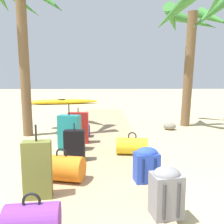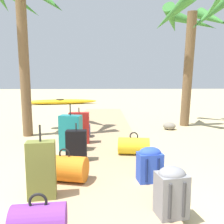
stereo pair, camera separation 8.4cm
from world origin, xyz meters
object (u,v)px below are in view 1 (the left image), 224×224
at_px(duffel_bag_yellow, 132,146).
at_px(duffel_bag_purple, 32,222).
at_px(suitcase_teal, 69,133).
at_px(suitcase_black, 75,145).
at_px(backpack_grey, 166,190).
at_px(duffel_bag_navy, 78,130).
at_px(duffel_bag_orange, 62,168).
at_px(palm_tree_far_right, 193,30).
at_px(suitcase_red, 78,128).
at_px(palm_tree_near_left, 21,3).
at_px(suitcase_olive, 37,170).
at_px(backpack_blue, 147,163).
at_px(kayak, 62,102).

height_order(duffel_bag_yellow, duffel_bag_purple, duffel_bag_purple).
distance_m(suitcase_teal, suitcase_black, 0.66).
distance_m(backpack_grey, duffel_bag_navy, 3.75).
distance_m(duffel_bag_orange, palm_tree_far_right, 5.91).
relative_size(backpack_grey, suitcase_red, 0.66).
height_order(suitcase_teal, palm_tree_near_left, palm_tree_near_left).
height_order(suitcase_black, palm_tree_far_right, palm_tree_far_right).
bearing_deg(duffel_bag_orange, suitcase_olive, -111.70).
xyz_separation_m(duffel_bag_yellow, palm_tree_far_right, (2.11, 2.99, 2.71)).
xyz_separation_m(suitcase_teal, suitcase_black, (0.18, -0.63, -0.08)).
xyz_separation_m(duffel_bag_purple, suitcase_red, (0.03, 3.24, 0.18)).
height_order(backpack_grey, suitcase_black, suitcase_black).
distance_m(duffel_bag_yellow, duffel_bag_orange, 1.61).
xyz_separation_m(backpack_grey, suitcase_olive, (-1.44, 0.42, 0.07)).
relative_size(suitcase_black, suitcase_red, 0.83).
bearing_deg(backpack_grey, suitcase_black, 124.02).
relative_size(duffel_bag_navy, backpack_blue, 1.22).
distance_m(duffel_bag_yellow, palm_tree_near_left, 4.48).
distance_m(backpack_blue, suitcase_red, 2.36).
bearing_deg(suitcase_teal, palm_tree_far_right, 38.93).
bearing_deg(suitcase_red, suitcase_olive, -94.60).
distance_m(suitcase_olive, backpack_blue, 1.45).
bearing_deg(kayak, suitcase_black, -78.32).
relative_size(suitcase_teal, duffel_bag_purple, 1.84).
bearing_deg(suitcase_red, kayak, 102.72).
bearing_deg(palm_tree_near_left, duffel_bag_yellow, -36.53).
bearing_deg(duffel_bag_purple, palm_tree_far_right, 58.97).
height_order(palm_tree_near_left, palm_tree_far_right, palm_tree_near_left).
distance_m(backpack_grey, duffel_bag_orange, 1.55).
relative_size(suitcase_teal, suitcase_black, 1.39).
bearing_deg(backpack_grey, kayak, 105.37).
bearing_deg(duffel_bag_yellow, palm_tree_far_right, 54.80).
bearing_deg(palm_tree_near_left, suitcase_teal, -49.86).
distance_m(duffel_bag_yellow, duffel_bag_navy, 1.87).
bearing_deg(backpack_grey, duffel_bag_purple, -164.85).
relative_size(suitcase_olive, palm_tree_near_left, 0.21).
bearing_deg(backpack_grey, duffel_bag_orange, 143.83).
xyz_separation_m(duffel_bag_navy, suitcase_teal, (-0.02, -1.13, 0.20)).
bearing_deg(duffel_bag_navy, suitcase_red, -81.22).
distance_m(suitcase_red, palm_tree_near_left, 3.46).
bearing_deg(duffel_bag_purple, kayak, 99.29).
relative_size(backpack_blue, palm_tree_far_right, 0.13).
relative_size(suitcase_black, palm_tree_far_right, 0.17).
xyz_separation_m(backpack_blue, duffel_bag_purple, (-1.21, -1.20, -0.09)).
xyz_separation_m(duffel_bag_yellow, kayak, (-3.15, 9.89, -0.09)).
height_order(duffel_bag_orange, palm_tree_far_right, palm_tree_far_right).
bearing_deg(palm_tree_near_left, duffel_bag_navy, -19.24).
xyz_separation_m(duffel_bag_navy, palm_tree_far_right, (3.31, 1.56, 2.71)).
xyz_separation_m(duffel_bag_navy, suitcase_olive, (-0.11, -3.08, 0.19)).
distance_m(duffel_bag_yellow, suitcase_red, 1.39).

